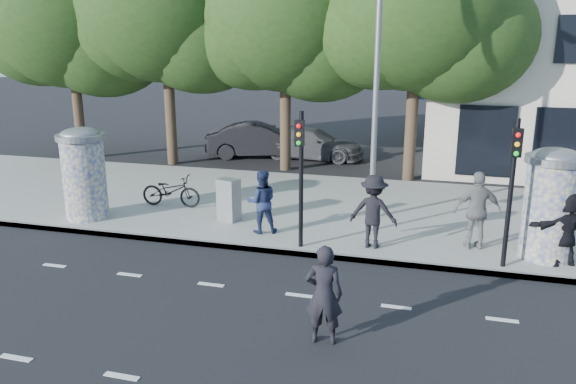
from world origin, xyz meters
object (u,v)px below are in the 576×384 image
(ped_f, at_px, (566,229))
(car_right, at_px, (312,144))
(ped_c, at_px, (262,202))
(cabinet_left, at_px, (229,200))
(ad_column_right, at_px, (551,201))
(traffic_pole_far, at_px, (512,179))
(ped_e, at_px, (477,211))
(car_mid, at_px, (259,140))
(ped_d, at_px, (373,212))
(cabinet_right, at_px, (533,234))
(traffic_pole_near, at_px, (301,166))
(ad_column_left, at_px, (84,171))
(street_lamp, at_px, (377,55))
(bicycle, at_px, (171,191))
(man_road, at_px, (324,295))

(ped_f, distance_m, car_right, 13.82)
(ped_c, relative_size, cabinet_left, 1.40)
(ad_column_right, xyz_separation_m, traffic_pole_far, (-1.00, -0.91, 0.69))
(ped_e, bearing_deg, car_mid, -61.22)
(ped_d, relative_size, cabinet_left, 1.51)
(traffic_pole_far, xyz_separation_m, cabinet_right, (0.71, 0.88, -1.53))
(traffic_pole_far, xyz_separation_m, car_right, (-7.18, 11.42, -1.55))
(traffic_pole_near, bearing_deg, ad_column_left, 173.89)
(cabinet_left, bearing_deg, ped_d, 4.92)
(ped_c, xyz_separation_m, cabinet_left, (-1.23, 0.74, -0.25))
(traffic_pole_far, xyz_separation_m, ped_c, (-6.07, 0.81, -1.22))
(ped_e, bearing_deg, street_lamp, -45.01)
(ped_d, distance_m, bicycle, 6.78)
(traffic_pole_far, bearing_deg, ad_column_right, 42.21)
(man_road, distance_m, car_right, 15.97)
(ped_c, relative_size, man_road, 0.94)
(ped_c, height_order, ped_f, ped_f)
(ped_f, height_order, man_road, ped_f)
(traffic_pole_near, xyz_separation_m, bicycle, (-4.76, 2.40, -1.58))
(cabinet_left, height_order, car_mid, car_mid)
(car_mid, distance_m, car_right, 2.42)
(traffic_pole_far, bearing_deg, bicycle, 165.93)
(traffic_pole_far, height_order, car_right, traffic_pole_far)
(traffic_pole_near, xyz_separation_m, cabinet_right, (5.51, 0.88, -1.53))
(ad_column_right, relative_size, traffic_pole_far, 0.78)
(ped_c, relative_size, ped_e, 0.87)
(man_road, height_order, bicycle, man_road)
(bicycle, relative_size, cabinet_left, 1.55)
(cabinet_right, bearing_deg, ped_d, -177.36)
(ad_column_right, bearing_deg, ped_e, 173.46)
(traffic_pole_near, bearing_deg, traffic_pole_far, 0.00)
(traffic_pole_near, relative_size, traffic_pole_far, 1.00)
(ad_column_right, bearing_deg, street_lamp, 156.27)
(traffic_pole_near, height_order, car_right, traffic_pole_near)
(bicycle, bearing_deg, car_right, -17.36)
(traffic_pole_near, relative_size, cabinet_right, 3.08)
(car_mid, bearing_deg, ad_column_right, -151.49)
(ped_c, bearing_deg, ped_e, 160.30)
(ad_column_right, height_order, car_mid, ad_column_right)
(ad_column_left, distance_m, car_right, 11.54)
(street_lamp, relative_size, ped_d, 4.33)
(ped_c, height_order, cabinet_left, ped_c)
(traffic_pole_near, bearing_deg, cabinet_right, 9.12)
(ped_c, relative_size, ped_f, 0.98)
(traffic_pole_near, distance_m, ped_e, 4.49)
(man_road, bearing_deg, ped_c, -67.99)
(street_lamp, distance_m, ped_d, 4.41)
(man_road, bearing_deg, ad_column_left, -37.90)
(traffic_pole_far, xyz_separation_m, ped_d, (-3.06, 0.51, -1.16))
(ad_column_left, xyz_separation_m, cabinet_left, (4.10, 0.84, -0.78))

